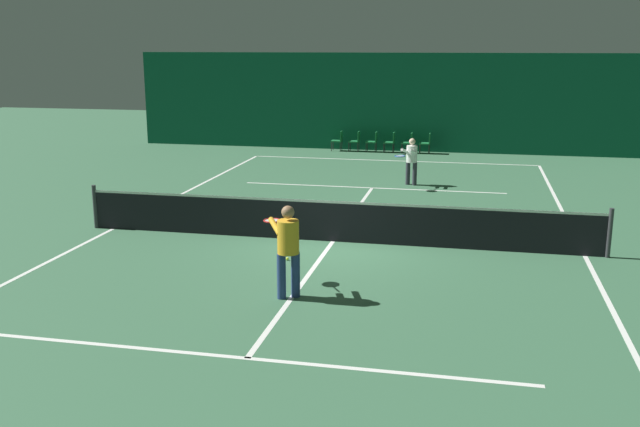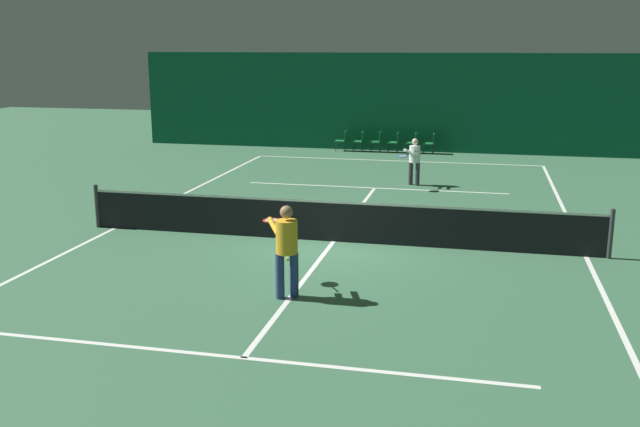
% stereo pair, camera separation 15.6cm
% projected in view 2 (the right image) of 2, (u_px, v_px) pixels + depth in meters
% --- Properties ---
extents(ground_plane, '(60.00, 60.00, 0.00)m').
position_uv_depth(ground_plane, '(334.00, 241.00, 16.35)').
color(ground_plane, '#386647').
extents(backdrop_curtain, '(23.00, 0.12, 4.07)m').
position_uv_depth(backdrop_curtain, '(405.00, 103.00, 29.74)').
color(backdrop_curtain, '#0F5138').
rests_on(backdrop_curtain, ground).
extents(court_line_baseline_far, '(11.00, 0.10, 0.00)m').
position_uv_depth(court_line_baseline_far, '(396.00, 161.00, 27.64)').
color(court_line_baseline_far, white).
rests_on(court_line_baseline_far, ground).
extents(court_line_service_far, '(8.25, 0.10, 0.00)m').
position_uv_depth(court_line_service_far, '(375.00, 188.00, 22.42)').
color(court_line_service_far, white).
rests_on(court_line_service_far, ground).
extents(court_line_service_near, '(8.25, 0.10, 0.00)m').
position_uv_depth(court_line_service_near, '(244.00, 358.00, 10.28)').
color(court_line_service_near, white).
rests_on(court_line_service_near, ground).
extents(court_line_sideline_left, '(0.10, 23.80, 0.00)m').
position_uv_depth(court_line_sideline_left, '(115.00, 228.00, 17.53)').
color(court_line_sideline_left, white).
rests_on(court_line_sideline_left, ground).
extents(court_line_sideline_right, '(0.10, 23.80, 0.00)m').
position_uv_depth(court_line_sideline_right, '(586.00, 257.00, 15.17)').
color(court_line_sideline_right, white).
rests_on(court_line_sideline_right, ground).
extents(court_line_centre, '(0.10, 12.80, 0.00)m').
position_uv_depth(court_line_centre, '(334.00, 241.00, 16.35)').
color(court_line_centre, white).
rests_on(court_line_centre, ground).
extents(tennis_net, '(12.00, 0.10, 1.07)m').
position_uv_depth(tennis_net, '(334.00, 220.00, 16.23)').
color(tennis_net, black).
rests_on(tennis_net, ground).
extents(player_near, '(1.03, 1.34, 1.68)m').
position_uv_depth(player_near, '(286.00, 244.00, 12.56)').
color(player_near, navy).
rests_on(player_near, ground).
extents(player_far, '(0.72, 1.32, 1.50)m').
position_uv_depth(player_far, '(414.00, 158.00, 22.67)').
color(player_far, '#2D2D38').
rests_on(player_far, ground).
extents(courtside_chair_0, '(0.44, 0.44, 0.84)m').
position_uv_depth(courtside_chair_0, '(342.00, 139.00, 30.12)').
color(courtside_chair_0, '#2D2D2D').
rests_on(courtside_chair_0, ground).
extents(courtside_chair_1, '(0.44, 0.44, 0.84)m').
position_uv_depth(courtside_chair_1, '(360.00, 140.00, 29.96)').
color(courtside_chair_1, '#2D2D2D').
rests_on(courtside_chair_1, ground).
extents(courtside_chair_2, '(0.44, 0.44, 0.84)m').
position_uv_depth(courtside_chair_2, '(377.00, 140.00, 29.80)').
color(courtside_chair_2, '#2D2D2D').
rests_on(courtside_chair_2, ground).
extents(courtside_chair_3, '(0.44, 0.44, 0.84)m').
position_uv_depth(courtside_chair_3, '(395.00, 141.00, 29.65)').
color(courtside_chair_3, '#2D2D2D').
rests_on(courtside_chair_3, ground).
extents(courtside_chair_4, '(0.44, 0.44, 0.84)m').
position_uv_depth(courtside_chair_4, '(413.00, 141.00, 29.49)').
color(courtside_chair_4, '#2D2D2D').
rests_on(courtside_chair_4, ground).
extents(courtside_chair_5, '(0.44, 0.44, 0.84)m').
position_uv_depth(courtside_chair_5, '(431.00, 142.00, 29.33)').
color(courtside_chair_5, '#2D2D2D').
rests_on(courtside_chair_5, ground).
extents(tennis_ball, '(0.07, 0.07, 0.07)m').
position_uv_depth(tennis_ball, '(287.00, 259.00, 14.93)').
color(tennis_ball, '#D1DB33').
rests_on(tennis_ball, ground).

